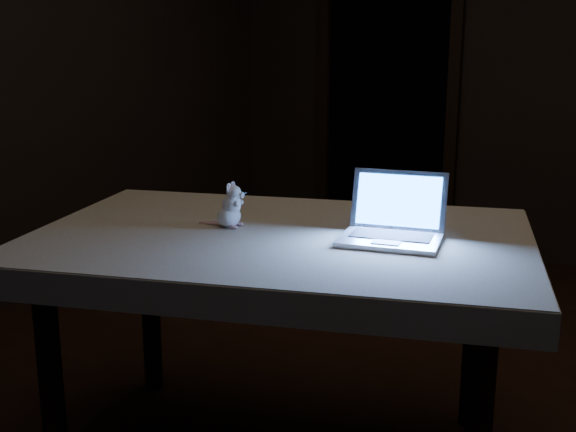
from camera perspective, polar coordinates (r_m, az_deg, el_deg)
The scene contains 6 objects.
back_wall at distance 4.80m, azimuth 20.26°, elevation 11.64°, with size 4.50×0.04×2.60m, color black.
doorway at distance 5.15m, azimuth 7.84°, elevation 9.82°, with size 1.06×0.36×2.13m, color black, non-canonical shape.
table at distance 2.46m, azimuth -0.58°, elevation -10.49°, with size 1.49×0.95×0.80m, color black, non-canonical shape.
tablecloth at distance 2.32m, azimuth -0.84°, elevation -2.61°, with size 1.58×1.05×0.09m, color beige, non-canonical shape.
laptop at distance 2.21m, azimuth 8.12°, elevation 0.47°, with size 0.30×0.27×0.21m, color silver, non-canonical shape.
plush_mouse at distance 2.39m, azimuth -4.71°, elevation 0.88°, with size 0.11×0.11×0.15m, color white, non-canonical shape.
Camera 1 is at (0.98, -2.20, 1.41)m, focal length 45.00 mm.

